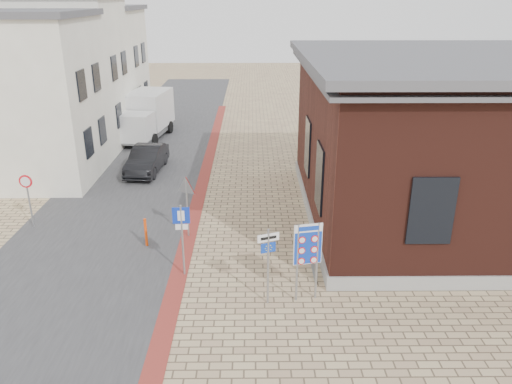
# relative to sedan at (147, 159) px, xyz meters

# --- Properties ---
(ground) EXTENTS (120.00, 120.00, 0.00)m
(ground) POSITION_rel_sedan_xyz_m (5.13, -12.79, -0.70)
(ground) COLOR tan
(ground) RESTS_ON ground
(road_strip) EXTENTS (7.00, 60.00, 0.02)m
(road_strip) POSITION_rel_sedan_xyz_m (-0.37, 2.21, -0.69)
(road_strip) COLOR #38383A
(road_strip) RESTS_ON ground
(curb_strip) EXTENTS (0.60, 40.00, 0.02)m
(curb_strip) POSITION_rel_sedan_xyz_m (3.13, -2.79, -0.68)
(curb_strip) COLOR maroon
(curb_strip) RESTS_ON ground
(brick_building) EXTENTS (13.00, 13.00, 6.80)m
(brick_building) POSITION_rel_sedan_xyz_m (14.13, -5.79, 2.79)
(brick_building) COLOR gray
(brick_building) RESTS_ON ground
(townhouse_near) EXTENTS (7.40, 6.40, 8.30)m
(townhouse_near) POSITION_rel_sedan_xyz_m (-5.86, -0.79, 3.47)
(townhouse_near) COLOR silver
(townhouse_near) RESTS_ON ground
(townhouse_mid) EXTENTS (7.40, 6.40, 9.10)m
(townhouse_mid) POSITION_rel_sedan_xyz_m (-5.86, 5.21, 3.87)
(townhouse_mid) COLOR silver
(townhouse_mid) RESTS_ON ground
(townhouse_far) EXTENTS (7.40, 6.40, 8.30)m
(townhouse_far) POSITION_rel_sedan_xyz_m (-5.86, 11.21, 3.47)
(townhouse_far) COLOR silver
(townhouse_far) RESTS_ON ground
(bike_rack) EXTENTS (0.08, 1.80, 0.60)m
(bike_rack) POSITION_rel_sedan_xyz_m (7.78, -10.59, -0.44)
(bike_rack) COLOR slate
(bike_rack) RESTS_ON ground
(sedan) EXTENTS (1.77, 4.34, 1.40)m
(sedan) POSITION_rel_sedan_xyz_m (0.00, 0.00, 0.00)
(sedan) COLOR black
(sedan) RESTS_ON ground
(box_truck) EXTENTS (3.08, 5.99, 3.00)m
(box_truck) POSITION_rel_sedan_xyz_m (-1.34, 6.84, 0.85)
(box_truck) COLOR slate
(box_truck) RESTS_ON ground
(border_sign) EXTENTS (0.88, 0.22, 2.60)m
(border_sign) POSITION_rel_sedan_xyz_m (7.34, -12.29, 1.16)
(border_sign) COLOR gray
(border_sign) RESTS_ON ground
(essen_sign) EXTENTS (0.66, 0.27, 2.53)m
(essen_sign) POSITION_rel_sedan_xyz_m (6.13, -12.49, 0.98)
(essen_sign) COLOR gray
(essen_sign) RESTS_ON ground
(parking_sign) EXTENTS (0.57, 0.08, 2.59)m
(parking_sign) POSITION_rel_sedan_xyz_m (3.33, -10.79, 1.07)
(parking_sign) COLOR gray
(parking_sign) RESTS_ON ground
(yield_sign) EXTENTS (0.82, 0.40, 2.46)m
(yield_sign) POSITION_rel_sedan_xyz_m (3.13, -7.84, 1.18)
(yield_sign) COLOR gray
(yield_sign) RESTS_ON ground
(speed_sign) EXTENTS (0.54, 0.07, 2.29)m
(speed_sign) POSITION_rel_sedan_xyz_m (-3.37, -6.96, 0.83)
(speed_sign) COLOR gray
(speed_sign) RESTS_ON ground
(bollard) EXTENTS (0.13, 0.13, 1.14)m
(bollard) POSITION_rel_sedan_xyz_m (1.63, -8.66, -0.13)
(bollard) COLOR #FD490D
(bollard) RESTS_ON ground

